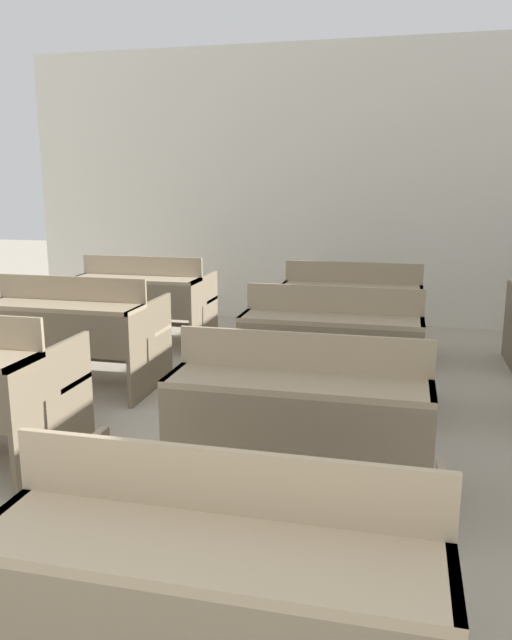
{
  "coord_description": "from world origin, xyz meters",
  "views": [
    {
      "loc": [
        0.64,
        0.18,
        1.51
      ],
      "look_at": [
        -0.18,
        3.63,
        0.72
      ],
      "focal_mm": 35.0,
      "sensor_mm": 36.0,
      "label": 1
    }
  ],
  "objects_px": {
    "bench_third_left": "(76,329)",
    "bench_back_center": "(352,308)",
    "bench_back_left": "(145,299)",
    "bench_second_center": "(303,414)",
    "bench_third_center": "(333,344)",
    "bench_front_center": "(228,580)"
  },
  "relations": [
    {
      "from": "bench_back_left",
      "to": "bench_third_center",
      "type": "bearing_deg",
      "value": -33.63
    },
    {
      "from": "bench_third_center",
      "to": "bench_back_center",
      "type": "height_order",
      "value": "same"
    },
    {
      "from": "bench_third_left",
      "to": "bench_third_center",
      "type": "bearing_deg",
      "value": 0.39
    },
    {
      "from": "bench_third_center",
      "to": "bench_back_center",
      "type": "relative_size",
      "value": 1.0
    },
    {
      "from": "bench_back_center",
      "to": "bench_front_center",
      "type": "bearing_deg",
      "value": -90.08
    },
    {
      "from": "bench_front_center",
      "to": "bench_back_left",
      "type": "distance_m",
      "value": 4.33
    },
    {
      "from": "bench_second_center",
      "to": "bench_back_center",
      "type": "xyz_separation_m",
      "value": [
        0.01,
        2.61,
        0.0
      ]
    },
    {
      "from": "bench_second_center",
      "to": "bench_front_center",
      "type": "bearing_deg",
      "value": -89.95
    },
    {
      "from": "bench_third_left",
      "to": "bench_back_left",
      "type": "height_order",
      "value": "same"
    },
    {
      "from": "bench_front_center",
      "to": "bench_back_center",
      "type": "height_order",
      "value": "same"
    },
    {
      "from": "bench_third_left",
      "to": "bench_back_center",
      "type": "height_order",
      "value": "same"
    },
    {
      "from": "bench_second_center",
      "to": "bench_third_center",
      "type": "height_order",
      "value": "same"
    },
    {
      "from": "bench_back_center",
      "to": "bench_third_left",
      "type": "bearing_deg",
      "value": -145.81
    },
    {
      "from": "bench_third_left",
      "to": "bench_back_center",
      "type": "xyz_separation_m",
      "value": [
        1.91,
        1.3,
        0.0
      ]
    },
    {
      "from": "bench_third_left",
      "to": "bench_third_center",
      "type": "xyz_separation_m",
      "value": [
        1.9,
        0.01,
        0.0
      ]
    },
    {
      "from": "bench_front_center",
      "to": "bench_back_left",
      "type": "relative_size",
      "value": 1.0
    },
    {
      "from": "bench_second_center",
      "to": "bench_third_left",
      "type": "bearing_deg",
      "value": 145.52
    },
    {
      "from": "bench_back_center",
      "to": "bench_back_left",
      "type": "bearing_deg",
      "value": -179.42
    },
    {
      "from": "bench_front_center",
      "to": "bench_second_center",
      "type": "relative_size",
      "value": 1.0
    },
    {
      "from": "bench_third_left",
      "to": "bench_back_left",
      "type": "bearing_deg",
      "value": 90.48
    },
    {
      "from": "bench_third_center",
      "to": "bench_third_left",
      "type": "bearing_deg",
      "value": -179.61
    },
    {
      "from": "bench_third_left",
      "to": "bench_back_center",
      "type": "distance_m",
      "value": 2.31
    }
  ]
}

